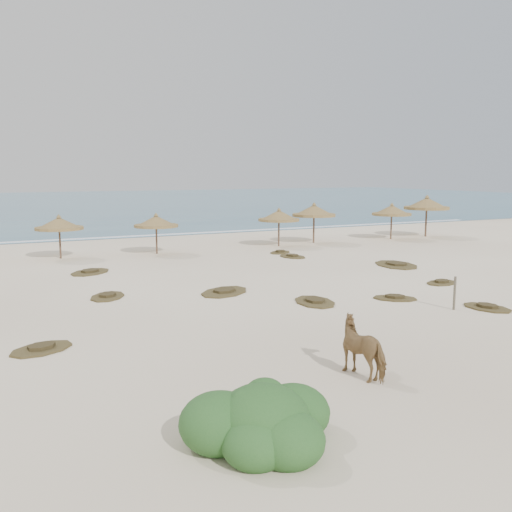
% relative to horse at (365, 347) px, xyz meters
% --- Properties ---
extents(ground, '(160.00, 160.00, 0.00)m').
position_rel_horse_xyz_m(ground, '(0.07, 5.46, -0.69)').
color(ground, '#F9ECCD').
rests_on(ground, ground).
extents(ocean, '(200.00, 100.00, 0.01)m').
position_rel_horse_xyz_m(ocean, '(0.07, 80.46, -0.68)').
color(ocean, '#2C6485').
rests_on(ocean, ground).
extents(foam_line, '(70.00, 0.60, 0.01)m').
position_rel_horse_xyz_m(foam_line, '(0.07, 31.46, -0.68)').
color(foam_line, white).
rests_on(foam_line, ground).
extents(palapa_2, '(2.89, 2.89, 2.47)m').
position_rel_horse_xyz_m(palapa_2, '(-4.05, 22.48, 1.23)').
color(palapa_2, brown).
rests_on(palapa_2, ground).
extents(palapa_3, '(3.42, 3.42, 2.42)m').
position_rel_horse_xyz_m(palapa_3, '(1.31, 21.91, 1.19)').
color(palapa_3, brown).
rests_on(palapa_3, ground).
extents(palapa_4, '(3.00, 3.00, 2.51)m').
position_rel_horse_xyz_m(palapa_4, '(9.41, 21.79, 1.26)').
color(palapa_4, brown).
rests_on(palapa_4, ground).
extents(palapa_5, '(3.36, 3.36, 2.77)m').
position_rel_horse_xyz_m(palapa_5, '(12.35, 22.24, 1.46)').
color(palapa_5, brown).
rests_on(palapa_5, ground).
extents(palapa_6, '(3.64, 3.64, 2.61)m').
position_rel_horse_xyz_m(palapa_6, '(18.52, 21.71, 1.34)').
color(palapa_6, brown).
rests_on(palapa_6, ground).
extents(palapa_7, '(4.25, 4.25, 3.11)m').
position_rel_horse_xyz_m(palapa_7, '(21.86, 21.82, 1.73)').
color(palapa_7, brown).
rests_on(palapa_7, ground).
extents(horse, '(0.97, 1.72, 1.37)m').
position_rel_horse_xyz_m(horse, '(0.00, 0.00, 0.00)').
color(horse, olive).
rests_on(horse, ground).
extents(fence_post_near, '(0.10, 0.10, 1.19)m').
position_rel_horse_xyz_m(fence_post_near, '(6.79, 3.93, -0.09)').
color(fence_post_near, brown).
rests_on(fence_post_near, ground).
extents(bush, '(2.86, 2.52, 1.28)m').
position_rel_horse_xyz_m(bush, '(-3.77, -2.06, -0.27)').
color(bush, '#34622A').
rests_on(bush, ground).
extents(scrub_2, '(1.97, 2.23, 0.16)m').
position_rel_horse_xyz_m(scrub_2, '(-3.76, 11.28, -0.64)').
color(scrub_2, brown).
rests_on(scrub_2, ground).
extents(scrub_3, '(2.91, 2.72, 0.16)m').
position_rel_horse_xyz_m(scrub_3, '(0.63, 10.08, -0.64)').
color(scrub_3, brown).
rests_on(scrub_3, ground).
extents(scrub_4, '(1.85, 1.45, 0.16)m').
position_rel_horse_xyz_m(scrub_4, '(9.84, 7.68, -0.64)').
color(scrub_4, brown).
rests_on(scrub_4, ground).
extents(scrub_5, '(2.61, 3.36, 0.16)m').
position_rel_horse_xyz_m(scrub_5, '(11.21, 12.33, -0.64)').
color(scrub_5, brown).
rests_on(scrub_5, ground).
extents(scrub_7, '(1.41, 1.97, 0.16)m').
position_rel_horse_xyz_m(scrub_7, '(7.83, 17.20, -0.64)').
color(scrub_7, brown).
rests_on(scrub_7, ground).
extents(scrub_9, '(1.74, 2.34, 0.16)m').
position_rel_horse_xyz_m(scrub_9, '(2.95, 6.98, -0.64)').
color(scrub_9, brown).
rests_on(scrub_9, ground).
extents(scrub_10, '(1.91, 1.78, 0.16)m').
position_rel_horse_xyz_m(scrub_10, '(8.00, 18.99, -0.64)').
color(scrub_10, brown).
rests_on(scrub_10, ground).
extents(scrub_11, '(2.11, 1.82, 0.16)m').
position_rel_horse_xyz_m(scrub_11, '(-6.74, 5.44, -0.64)').
color(scrub_11, brown).
rests_on(scrub_11, ground).
extents(scrub_12, '(1.96, 1.87, 0.16)m').
position_rel_horse_xyz_m(scrub_12, '(6.02, 6.16, -0.64)').
color(scrub_12, brown).
rests_on(scrub_12, ground).
extents(scrub_13, '(2.67, 2.66, 0.16)m').
position_rel_horse_xyz_m(scrub_13, '(-3.40, 17.07, -0.64)').
color(scrub_13, brown).
rests_on(scrub_13, ground).
extents(scrub_15, '(1.45, 1.95, 0.16)m').
position_rel_horse_xyz_m(scrub_15, '(7.97, 3.52, -0.64)').
color(scrub_15, brown).
rests_on(scrub_15, ground).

